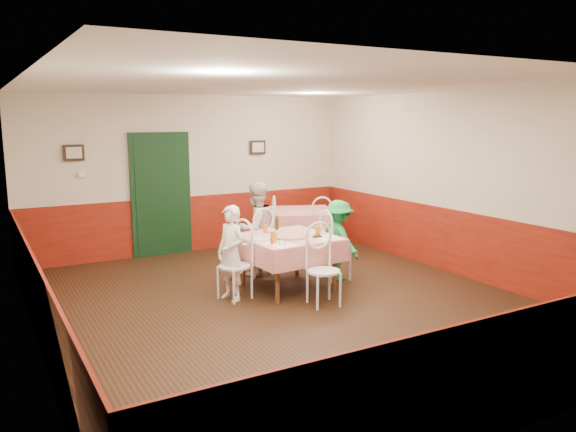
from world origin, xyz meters
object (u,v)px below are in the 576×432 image
glass_a (274,237)px  chair_left (235,266)px  diner_left (231,253)px  chair_right (336,250)px  second_table (301,231)px  diner_far (256,228)px  main_table (288,263)px  diner_right (338,240)px  beer_bottle (277,224)px  chair_second_a (264,231)px  chair_second_b (324,234)px  glass_c (265,229)px  chair_far (258,246)px  pizza (290,236)px  glass_b (318,231)px  wallet (317,236)px  chair_near (324,271)px

glass_a → chair_left: bearing=155.7°
diner_left → chair_right: bearing=75.5°
second_table → diner_far: diner_far is taller
main_table → diner_right: size_ratio=1.02×
beer_bottle → diner_far: bearing=102.8°
chair_second_a → chair_second_b: (0.75, -0.75, 0.00)m
glass_a → glass_c: size_ratio=1.20×
chair_far → pizza: 0.97m
chair_far → beer_bottle: 0.60m
diner_far → diner_right: size_ratio=1.20×
diner_left → chair_left: bearing=75.5°
pizza → diner_right: (0.90, 0.12, -0.18)m
diner_left → chair_second_a: bearing=124.4°
chair_far → glass_b: bearing=109.5°
second_table → glass_b: 2.27m
main_table → chair_far: size_ratio=1.36×
second_table → diner_right: bearing=-103.4°
chair_second_a → wallet: size_ratio=8.18×
glass_c → diner_left: size_ratio=0.10×
glass_b → beer_bottle: 0.69m
second_table → pizza: size_ratio=2.30×
glass_b → diner_far: bearing=112.3°
pizza → chair_left: bearing=178.8°
chair_right → diner_left: bearing=96.1°
main_table → glass_b: 0.62m
glass_b → glass_c: size_ratio=1.06×
pizza → diner_far: 0.97m
chair_second_b → diner_left: bearing=-130.9°
chair_right → beer_bottle: (-0.79, 0.38, 0.41)m
glass_b → beer_bottle: bearing=119.0°
main_table → chair_near: (0.05, -0.85, 0.08)m
glass_a → glass_b: glass_a is taller
chair_far → diner_left: 1.25m
beer_bottle → diner_far: 0.50m
chair_second_a → glass_b: size_ratio=6.63×
chair_near → diner_far: bearing=101.0°
second_table → wallet: size_ratio=10.18×
chair_second_a → beer_bottle: size_ratio=4.35×
chair_left → chair_second_a: (1.42, 1.90, 0.00)m
second_table → diner_right: diner_right is taller
main_table → glass_a: 0.65m
glass_a → diner_left: diner_left is taller
chair_second_b → diner_right: bearing=-90.4°
chair_right → pizza: (-0.85, -0.12, 0.33)m
main_table → chair_far: 0.85m
chair_near → glass_b: bearing=71.0°
main_table → diner_left: 0.94m
diner_left → glass_c: bearing=102.0°
chair_far → chair_second_b: size_ratio=1.00×
main_table → glass_a: size_ratio=7.95×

